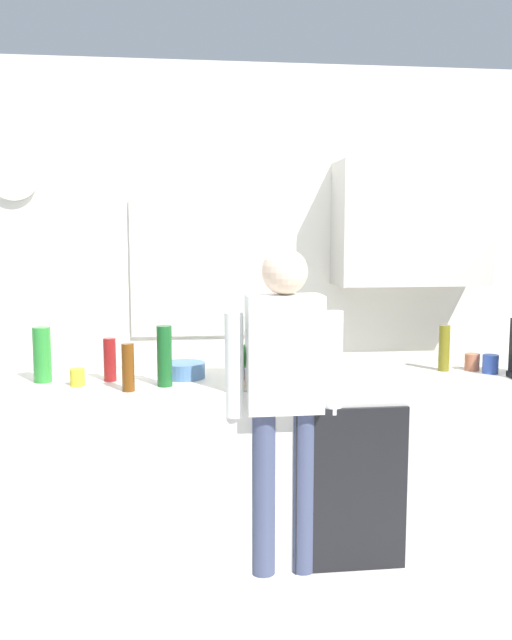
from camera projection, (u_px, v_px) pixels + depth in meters
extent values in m
plane|color=silver|center=(283.00, 571.00, 3.38)|extent=(8.00, 8.00, 0.00)
cube|color=beige|center=(274.00, 462.00, 3.62)|extent=(3.18, 0.64, 0.92)
cube|color=black|center=(352.00, 490.00, 3.34)|extent=(0.56, 0.02, 0.83)
cube|color=silver|center=(264.00, 297.00, 3.94)|extent=(4.78, 0.10, 2.60)
cube|color=beige|center=(208.00, 269.00, 3.82)|extent=(0.86, 0.02, 0.76)
cube|color=#8CA5C6|center=(208.00, 269.00, 3.82)|extent=(0.80, 0.02, 0.70)
cube|color=#B7B2A8|center=(411.00, 224.00, 3.77)|extent=(0.84, 0.32, 0.68)
cylinder|color=silver|center=(14.00, 176.00, 3.62)|extent=(0.26, 0.03, 0.26)
cylinder|color=#195923|center=(164.00, 356.00, 3.33)|extent=(0.07, 0.07, 0.30)
cylinder|color=maroon|center=(110.00, 360.00, 3.45)|extent=(0.06, 0.06, 0.22)
cylinder|color=brown|center=(128.00, 367.00, 3.23)|extent=(0.06, 0.06, 0.23)
cylinder|color=#2D8C33|center=(42.00, 355.00, 3.43)|extent=(0.09, 0.09, 0.28)
cylinder|color=olive|center=(444.00, 348.00, 3.71)|extent=(0.06, 0.06, 0.25)
cylinder|color=black|center=(314.00, 355.00, 3.70)|extent=(0.06, 0.06, 0.18)
cylinder|color=#3351B2|center=(490.00, 364.00, 3.65)|extent=(0.08, 0.08, 0.10)
cylinder|color=#B26647|center=(472.00, 362.00, 3.73)|extent=(0.08, 0.08, 0.09)
cylinder|color=yellow|center=(77.00, 377.00, 3.35)|extent=(0.07, 0.07, 0.08)
cylinder|color=#4C72A5|center=(184.00, 370.00, 3.54)|extent=(0.22, 0.22, 0.08)
cylinder|color=#9E5638|center=(255.00, 378.00, 3.32)|extent=(0.10, 0.10, 0.09)
sphere|color=#2D7233|center=(255.00, 356.00, 3.31)|extent=(0.15, 0.15, 0.15)
cylinder|color=blue|center=(245.00, 364.00, 3.51)|extent=(0.06, 0.06, 0.15)
cone|color=white|center=(245.00, 347.00, 3.50)|extent=(0.02, 0.02, 0.03)
cylinder|color=#3F4766|center=(263.00, 493.00, 3.32)|extent=(0.12, 0.12, 0.82)
cylinder|color=#3F4766|center=(304.00, 491.00, 3.34)|extent=(0.12, 0.12, 0.82)
cube|color=white|center=(284.00, 353.00, 3.24)|extent=(0.36, 0.20, 0.56)
sphere|color=beige|center=(285.00, 272.00, 3.19)|extent=(0.22, 0.22, 0.22)
cylinder|color=white|center=(234.00, 365.00, 3.22)|extent=(0.09, 0.09, 0.50)
cylinder|color=white|center=(333.00, 363.00, 3.28)|extent=(0.09, 0.09, 0.50)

